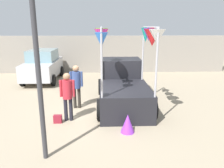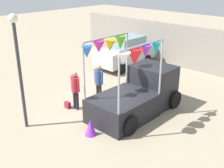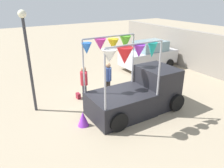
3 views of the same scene
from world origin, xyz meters
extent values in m
plane|color=gray|center=(0.00, 0.00, 0.00)|extent=(60.00, 60.00, 0.00)
cube|color=black|center=(1.03, -0.15, 0.50)|extent=(1.90, 2.60, 1.00)
cube|color=black|center=(1.03, 1.85, 0.90)|extent=(1.80, 1.40, 1.80)
cube|color=#8CB2C6|center=(1.03, 1.85, 1.35)|extent=(1.76, 1.37, 0.60)
cylinder|color=black|center=(0.08, 2.20, 0.38)|extent=(0.22, 0.76, 0.76)
cylinder|color=black|center=(1.98, 2.20, 0.38)|extent=(0.22, 0.76, 0.76)
cylinder|color=black|center=(0.08, -0.85, 0.38)|extent=(0.22, 0.76, 0.76)
cylinder|color=black|center=(1.98, -0.85, 0.38)|extent=(0.22, 0.76, 0.76)
cylinder|color=#A5A5AD|center=(0.16, 1.07, 2.11)|extent=(0.07, 0.07, 2.22)
cylinder|color=#A5A5AD|center=(1.90, 1.07, 2.11)|extent=(0.07, 0.07, 2.22)
cylinder|color=#A5A5AD|center=(0.16, -1.37, 2.11)|extent=(0.07, 0.07, 2.22)
cylinder|color=#A5A5AD|center=(1.90, -1.37, 2.11)|extent=(0.07, 0.07, 2.22)
cylinder|color=#A5A5AD|center=(0.16, -0.15, 3.22)|extent=(0.07, 2.44, 0.07)
cylinder|color=#A5A5AD|center=(1.90, -0.15, 3.22)|extent=(0.07, 2.44, 0.07)
cone|color=blue|center=(0.16, -1.20, 2.86)|extent=(0.59, 0.59, 0.44)
cone|color=white|center=(1.90, -1.20, 2.96)|extent=(0.72, 0.72, 0.43)
cone|color=#D83399|center=(0.16, -0.59, 2.95)|extent=(0.51, 0.51, 0.45)
cone|color=red|center=(1.90, -0.59, 2.88)|extent=(0.80, 0.80, 0.58)
cone|color=yellow|center=(0.16, 0.02, 2.88)|extent=(0.68, 0.68, 0.47)
cone|color=purple|center=(1.90, 0.02, 2.96)|extent=(0.62, 0.62, 0.45)
cone|color=#66CC33|center=(0.16, 0.63, 2.89)|extent=(0.70, 0.70, 0.58)
cone|color=teal|center=(1.90, 0.63, 2.92)|extent=(0.51, 0.51, 0.56)
cube|color=#B7B7BC|center=(-3.46, 5.13, 0.77)|extent=(1.70, 4.00, 0.90)
cube|color=#72939E|center=(-3.46, 5.28, 1.55)|extent=(1.50, 2.10, 0.66)
cylinder|color=black|center=(-4.31, 6.38, 0.32)|extent=(0.18, 0.64, 0.64)
cylinder|color=black|center=(-2.61, 6.38, 0.32)|extent=(0.18, 0.64, 0.64)
cylinder|color=black|center=(-4.31, 3.88, 0.32)|extent=(0.18, 0.64, 0.64)
cylinder|color=black|center=(-2.61, 3.88, 0.32)|extent=(0.18, 0.64, 0.64)
cylinder|color=black|center=(-1.13, -0.85, 0.41)|extent=(0.13, 0.13, 0.83)
cylinder|color=black|center=(-0.95, -0.85, 0.41)|extent=(0.13, 0.13, 0.83)
cylinder|color=#B22633|center=(-1.04, -0.85, 1.15)|extent=(0.34, 0.34, 0.65)
sphere|color=#997051|center=(-1.04, -0.85, 1.60)|extent=(0.25, 0.25, 0.25)
cylinder|color=#B22633|center=(-1.26, -0.85, 1.18)|extent=(0.09, 0.09, 0.59)
cylinder|color=#B22633|center=(-0.82, -0.85, 1.18)|extent=(0.09, 0.09, 0.59)
cylinder|color=#2D2823|center=(-0.97, 0.37, 0.42)|extent=(0.13, 0.13, 0.85)
cylinder|color=#2D2823|center=(-0.79, 0.37, 0.42)|extent=(0.13, 0.13, 0.85)
cylinder|color=#33477F|center=(-0.88, 0.37, 1.18)|extent=(0.34, 0.34, 0.67)
sphere|color=#997051|center=(-0.88, 0.37, 1.65)|extent=(0.25, 0.25, 0.25)
cylinder|color=#33477F|center=(-1.10, 0.37, 1.22)|extent=(0.09, 0.09, 0.60)
cylinder|color=#33477F|center=(-0.66, 0.37, 1.22)|extent=(0.09, 0.09, 0.60)
cube|color=maroon|center=(-1.39, -1.05, 0.14)|extent=(0.28, 0.16, 0.28)
cylinder|color=#333338|center=(-1.29, -3.14, 1.98)|extent=(0.12, 0.12, 3.97)
sphere|color=#F2EDCC|center=(-1.29, -3.14, 4.13)|extent=(0.32, 0.32, 0.32)
cube|color=gray|center=(0.00, 7.53, 1.30)|extent=(18.00, 0.36, 2.60)
cone|color=purple|center=(0.96, -1.85, 0.30)|extent=(0.62, 0.62, 0.60)
camera|label=1|loc=(0.20, -8.13, 3.27)|focal=35.00mm
camera|label=2|loc=(7.63, -7.76, 5.56)|focal=45.00mm
camera|label=3|loc=(7.85, -4.71, 4.79)|focal=35.00mm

